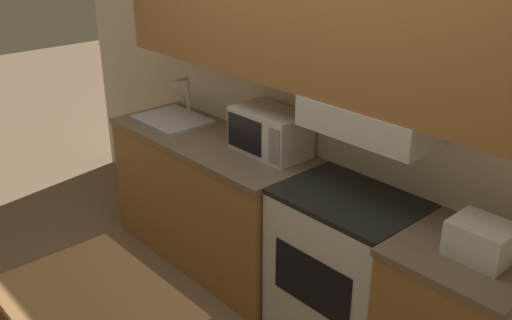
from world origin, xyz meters
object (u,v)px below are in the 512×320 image
(microwave, at_px, (270,132))
(toaster, at_px, (481,240))
(stove_range, at_px, (344,270))
(sink_basin, at_px, (172,119))

(microwave, xyz_separation_m, toaster, (1.43, -0.13, -0.05))
(stove_range, bearing_deg, microwave, 171.72)
(sink_basin, bearing_deg, stove_range, 0.66)
(stove_range, relative_size, sink_basin, 1.83)
(stove_range, distance_m, microwave, 0.93)
(stove_range, height_order, sink_basin, sink_basin)
(stove_range, xyz_separation_m, toaster, (0.72, -0.03, 0.53))
(toaster, distance_m, sink_basin, 2.30)
(microwave, bearing_deg, stove_range, -8.28)
(sink_basin, bearing_deg, microwave, 7.95)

